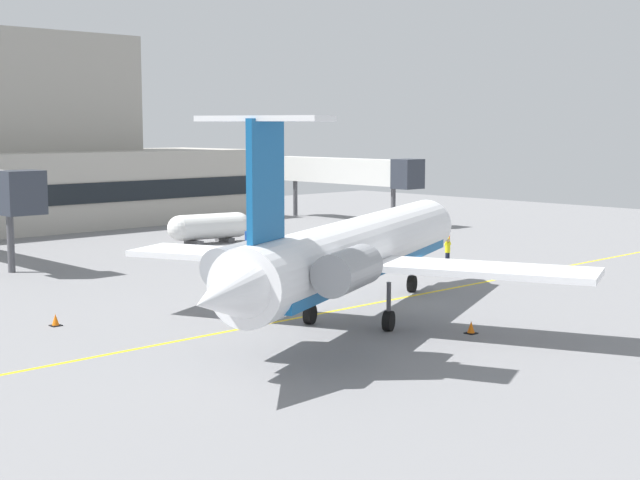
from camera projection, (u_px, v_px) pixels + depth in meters
ground at (402, 305)px, 46.46m from camera, size 120.00×120.00×0.11m
jet_bridge_east at (352, 172)px, 86.68m from camera, size 2.40×17.44×6.11m
regional_jet at (354, 251)px, 41.23m from camera, size 26.97×21.00×9.30m
baggage_tug at (252, 247)px, 61.26m from camera, size 3.11×3.73×2.09m
fuel_tank at (209, 227)px, 70.73m from camera, size 6.79×2.85×2.30m
marshaller at (448, 251)px, 58.68m from camera, size 0.83×0.34×2.02m
safety_cone_alpha at (471, 328)px, 39.82m from camera, size 0.47×0.47×0.55m
safety_cone_bravo at (56, 321)px, 41.35m from camera, size 0.47×0.47×0.55m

